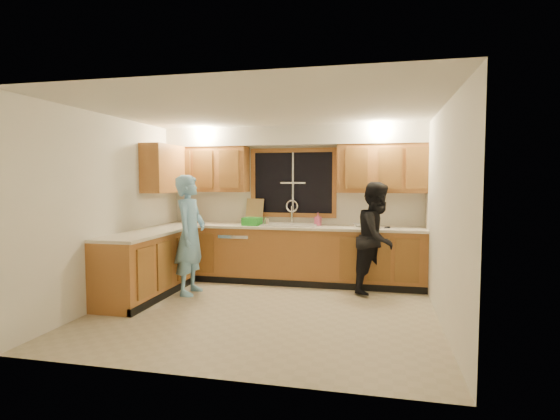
# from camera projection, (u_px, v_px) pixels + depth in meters

# --- Properties ---
(floor) EXTENTS (4.20, 4.20, 0.00)m
(floor) POSITION_uv_depth(u_px,v_px,m) (264.00, 311.00, 5.49)
(floor) COLOR #B8A98D
(floor) RESTS_ON ground
(ceiling) EXTENTS (4.20, 4.20, 0.00)m
(ceiling) POSITION_uv_depth(u_px,v_px,m) (264.00, 110.00, 5.31)
(ceiling) COLOR silver
(wall_back) EXTENTS (4.20, 0.00, 4.20)m
(wall_back) POSITION_uv_depth(u_px,v_px,m) (293.00, 204.00, 7.25)
(wall_back) COLOR white
(wall_back) RESTS_ON ground
(wall_left) EXTENTS (0.00, 3.80, 3.80)m
(wall_left) POSITION_uv_depth(u_px,v_px,m) (113.00, 210.00, 5.86)
(wall_left) COLOR white
(wall_left) RESTS_ON ground
(wall_right) EXTENTS (0.00, 3.80, 3.80)m
(wall_right) POSITION_uv_depth(u_px,v_px,m) (443.00, 215.00, 4.94)
(wall_right) COLOR white
(wall_right) RESTS_ON ground
(base_cabinets_back) EXTENTS (4.20, 0.60, 0.88)m
(base_cabinets_back) POSITION_uv_depth(u_px,v_px,m) (289.00, 255.00, 7.01)
(base_cabinets_back) COLOR #AD6B32
(base_cabinets_back) RESTS_ON ground
(base_cabinets_left) EXTENTS (0.60, 1.90, 0.88)m
(base_cabinets_left) POSITION_uv_depth(u_px,v_px,m) (148.00, 265.00, 6.19)
(base_cabinets_left) COLOR #AD6B32
(base_cabinets_left) RESTS_ON ground
(countertop_back) EXTENTS (4.20, 0.63, 0.04)m
(countertop_back) POSITION_uv_depth(u_px,v_px,m) (289.00, 227.00, 6.97)
(countertop_back) COLOR silver
(countertop_back) RESTS_ON base_cabinets_back
(countertop_left) EXTENTS (0.63, 1.90, 0.04)m
(countertop_left) POSITION_uv_depth(u_px,v_px,m) (148.00, 233.00, 6.16)
(countertop_left) COLOR silver
(countertop_left) RESTS_ON base_cabinets_left
(upper_cabinets_left) EXTENTS (1.35, 0.33, 0.75)m
(upper_cabinets_left) POSITION_uv_depth(u_px,v_px,m) (208.00, 169.00, 7.36)
(upper_cabinets_left) COLOR #AD6B32
(upper_cabinets_left) RESTS_ON wall_back
(upper_cabinets_right) EXTENTS (1.35, 0.33, 0.75)m
(upper_cabinets_right) POSITION_uv_depth(u_px,v_px,m) (382.00, 169.00, 6.74)
(upper_cabinets_right) COLOR #AD6B32
(upper_cabinets_right) RESTS_ON wall_back
(upper_cabinets_return) EXTENTS (0.33, 0.90, 0.75)m
(upper_cabinets_return) POSITION_uv_depth(u_px,v_px,m) (163.00, 169.00, 6.87)
(upper_cabinets_return) COLOR #AD6B32
(upper_cabinets_return) RESTS_ON wall_left
(soffit) EXTENTS (4.20, 0.35, 0.30)m
(soffit) POSITION_uv_depth(u_px,v_px,m) (291.00, 136.00, 7.00)
(soffit) COLOR silver
(soffit) RESTS_ON wall_back
(window_frame) EXTENTS (1.44, 0.03, 1.14)m
(window_frame) POSITION_uv_depth(u_px,v_px,m) (293.00, 183.00, 7.22)
(window_frame) COLOR black
(window_frame) RESTS_ON wall_back
(sink) EXTENTS (0.86, 0.52, 0.57)m
(sink) POSITION_uv_depth(u_px,v_px,m) (290.00, 229.00, 6.99)
(sink) COLOR silver
(sink) RESTS_ON countertop_back
(dishwasher) EXTENTS (0.60, 0.56, 0.82)m
(dishwasher) POSITION_uv_depth(u_px,v_px,m) (239.00, 255.00, 7.19)
(dishwasher) COLOR silver
(dishwasher) RESTS_ON floor
(stove) EXTENTS (0.58, 0.75, 0.90)m
(stove) POSITION_uv_depth(u_px,v_px,m) (125.00, 273.00, 5.64)
(stove) COLOR silver
(stove) RESTS_ON floor
(man) EXTENTS (0.42, 0.64, 1.72)m
(man) POSITION_uv_depth(u_px,v_px,m) (190.00, 235.00, 6.29)
(man) COLOR #79B8E5
(man) RESTS_ON floor
(woman) EXTENTS (0.93, 0.99, 1.62)m
(woman) POSITION_uv_depth(u_px,v_px,m) (378.00, 238.00, 6.33)
(woman) COLOR black
(woman) RESTS_ON floor
(knife_block) EXTENTS (0.17, 0.17, 0.24)m
(knife_block) POSITION_uv_depth(u_px,v_px,m) (193.00, 216.00, 7.37)
(knife_block) COLOR #955F29
(knife_block) RESTS_ON countertop_back
(cutting_board) EXTENTS (0.33, 0.16, 0.41)m
(cutting_board) POSITION_uv_depth(u_px,v_px,m) (255.00, 211.00, 7.32)
(cutting_board) COLOR tan
(cutting_board) RESTS_ON countertop_back
(dish_crate) EXTENTS (0.29, 0.28, 0.13)m
(dish_crate) POSITION_uv_depth(u_px,v_px,m) (252.00, 221.00, 7.01)
(dish_crate) COLOR green
(dish_crate) RESTS_ON countertop_back
(soap_bottle) EXTENTS (0.11, 0.11, 0.21)m
(soap_bottle) POSITION_uv_depth(u_px,v_px,m) (318.00, 219.00, 6.98)
(soap_bottle) COLOR #D55180
(soap_bottle) RESTS_ON countertop_back
(bowl) EXTENTS (0.25, 0.25, 0.05)m
(bowl) POSITION_uv_depth(u_px,v_px,m) (360.00, 225.00, 6.78)
(bowl) COLOR silver
(bowl) RESTS_ON countertop_back
(can_left) EXTENTS (0.09, 0.09, 0.13)m
(can_left) POSITION_uv_depth(u_px,v_px,m) (267.00, 222.00, 6.90)
(can_left) COLOR beige
(can_left) RESTS_ON countertop_back
(can_right) EXTENTS (0.08, 0.08, 0.11)m
(can_right) POSITION_uv_depth(u_px,v_px,m) (267.00, 223.00, 6.91)
(can_right) COLOR beige
(can_right) RESTS_ON countertop_back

